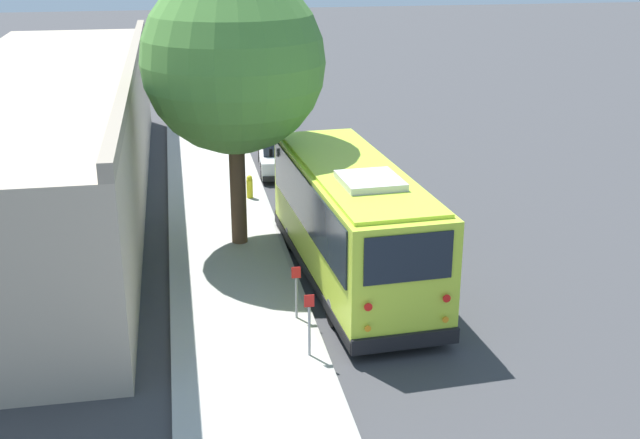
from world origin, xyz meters
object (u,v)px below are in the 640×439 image
shuttle_bus (352,218)px  sign_post_far (296,292)px  parked_sedan_white (281,155)px  sign_post_near (309,324)px  fire_hydrant (250,187)px  parked_sedan_maroon (241,73)px  street_tree (232,48)px  parked_sedan_navy (247,92)px  parked_sedan_blue (268,121)px  parked_sedan_gray (228,58)px

shuttle_bus → sign_post_far: 3.05m
parked_sedan_white → sign_post_near: bearing=179.0°
fire_hydrant → parked_sedan_maroon: bearing=-4.4°
parked_sedan_maroon → street_tree: bearing=170.8°
parked_sedan_white → shuttle_bus: bearing=-173.4°
sign_post_near → parked_sedan_navy: bearing=-2.8°
parked_sedan_maroon → sign_post_far: 32.52m
parked_sedan_navy → fire_hydrant: bearing=174.6°
shuttle_bus → parked_sedan_navy: shuttle_bus is taller
parked_sedan_maroon → fire_hydrant: size_ratio=5.58×
parked_sedan_blue → sign_post_far: (-19.05, 1.66, 0.23)m
parked_sedan_white → street_tree: bearing=167.7°
parked_sedan_maroon → sign_post_far: size_ratio=3.44×
parked_sedan_gray → parked_sedan_white: bearing=-176.1°
shuttle_bus → fire_hydrant: (7.10, 2.01, -1.23)m
parked_sedan_navy → street_tree: bearing=173.7°
street_tree → fire_hydrant: 6.64m
parked_sedan_white → parked_sedan_maroon: 19.43m
sign_post_far → parked_sedan_gray: bearing=-1.9°
parked_sedan_blue → sign_post_near: sign_post_near is taller
parked_sedan_blue → parked_sedan_maroon: parked_sedan_maroon is taller
parked_sedan_maroon → sign_post_far: sign_post_far is taller
parked_sedan_blue → parked_sedan_maroon: 13.42m
parked_sedan_white → parked_sedan_navy: parked_sedan_white is taller
shuttle_bus → parked_sedan_blue: (16.81, 0.17, -1.18)m
sign_post_far → parked_sedan_maroon: bearing=-2.8°
street_tree → fire_hydrant: street_tree is taller
parked_sedan_gray → sign_post_far: size_ratio=3.35×
parked_sedan_white → sign_post_near: size_ratio=3.00×
sign_post_near → sign_post_far: size_ratio=1.10×
parked_sedan_maroon → sign_post_far: (-32.48, 1.60, 0.22)m
parked_sedan_navy → parked_sedan_gray: parked_sedan_navy is taller
parked_sedan_gray → sign_post_far: sign_post_far is taller
parked_sedan_navy → parked_sedan_gray: bearing=0.2°
parked_sedan_gray → sign_post_near: size_ratio=3.06×
shuttle_bus → parked_sedan_white: 10.87m
sign_post_far → fire_hydrant: bearing=1.1°
parked_sedan_maroon → parked_sedan_blue: bearing=176.3°
parked_sedan_navy → street_tree: street_tree is taller
parked_sedan_blue → sign_post_far: 19.13m
parked_sedan_white → parked_sedan_blue: parked_sedan_white is taller
parked_sedan_gray → sign_post_near: 40.97m
shuttle_bus → street_tree: size_ratio=1.04×
parked_sedan_white → parked_sedan_maroon: (19.43, -0.20, -0.01)m
sign_post_near → sign_post_far: sign_post_near is taller
parked_sedan_blue → street_tree: size_ratio=0.51×
parked_sedan_white → fire_hydrant: (-3.70, 1.58, -0.07)m
parked_sedan_white → parked_sedan_maroon: bearing=3.8°
parked_sedan_white → parked_sedan_navy: 13.22m
parked_sedan_gray → street_tree: size_ratio=0.51×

